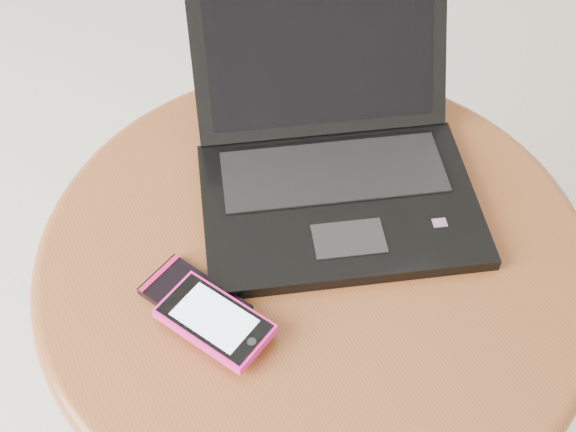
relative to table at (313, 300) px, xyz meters
name	(u,v)px	position (x,y,z in m)	size (l,w,h in m)	color
table	(313,300)	(0.00, 0.00, 0.00)	(0.64, 0.64, 0.51)	#5B301C
laptop	(334,160)	(0.07, 0.08, 0.14)	(0.40, 0.40, 0.19)	black
phone_black	(195,300)	(-0.15, -0.01, 0.11)	(0.10, 0.13, 0.01)	black
phone_pink	(215,321)	(-0.14, -0.05, 0.13)	(0.11, 0.13, 0.01)	#F61B89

